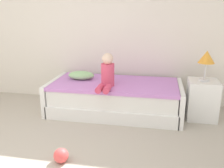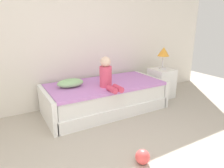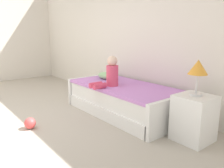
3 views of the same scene
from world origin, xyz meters
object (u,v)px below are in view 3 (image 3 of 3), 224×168
(child_figure, at_px, (110,74))
(pillow, at_px, (107,76))
(toy_ball, at_px, (30,123))
(table_lamp, at_px, (198,69))
(nightstand, at_px, (194,118))
(bed, at_px, (123,99))

(child_figure, bearing_deg, pillow, 147.22)
(child_figure, height_order, toy_ball, child_figure)
(toy_ball, bearing_deg, table_lamp, 42.22)
(nightstand, xyz_separation_m, toy_ball, (-1.68, -1.53, -0.22))
(nightstand, xyz_separation_m, child_figure, (-1.43, -0.24, 0.40))
(table_lamp, height_order, toy_ball, table_lamp)
(pillow, relative_size, toy_ball, 2.66)
(pillow, xyz_separation_m, toy_ball, (0.26, -1.61, -0.48))
(bed, distance_m, pillow, 0.68)
(toy_ball, bearing_deg, pillow, 99.08)
(bed, bearing_deg, toy_ball, -102.36)
(pillow, bearing_deg, table_lamp, -2.56)
(nightstand, distance_m, child_figure, 1.51)
(table_lamp, xyz_separation_m, child_figure, (-1.43, -0.24, -0.23))
(pillow, bearing_deg, child_figure, -32.78)
(bed, xyz_separation_m, nightstand, (1.35, 0.01, 0.05))
(bed, xyz_separation_m, table_lamp, (1.35, 0.01, 0.69))
(table_lamp, distance_m, child_figure, 1.47)
(table_lamp, bearing_deg, child_figure, -170.41)
(bed, distance_m, child_figure, 0.52)
(pillow, distance_m, toy_ball, 1.70)
(bed, height_order, toy_ball, bed)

